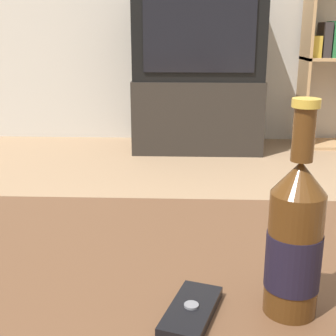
{
  "coord_description": "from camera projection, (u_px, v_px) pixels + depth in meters",
  "views": [
    {
      "loc": [
        0.14,
        -0.52,
        0.81
      ],
      "look_at": [
        0.1,
        0.31,
        0.56
      ],
      "focal_mm": 50.0,
      "sensor_mm": 36.0,
      "label": 1
    }
  ],
  "objects": [
    {
      "name": "beer_bottle",
      "position": [
        295.0,
        241.0,
        0.57
      ],
      "size": [
        0.07,
        0.07,
        0.27
      ],
      "color": "#47280F",
      "rests_on": "coffee_table"
    },
    {
      "name": "tv_stand",
      "position": [
        197.0,
        114.0,
        3.24
      ],
      "size": [
        0.86,
        0.5,
        0.48
      ],
      "color": "#28231E",
      "rests_on": "ground_plane"
    },
    {
      "name": "television",
      "position": [
        198.0,
        35.0,
        3.09
      ],
      "size": [
        0.84,
        0.48,
        0.58
      ],
      "color": "black",
      "rests_on": "tv_stand"
    },
    {
      "name": "bookshelf",
      "position": [
        334.0,
        55.0,
        3.2
      ],
      "size": [
        0.45,
        0.3,
        1.22
      ],
      "color": "tan",
      "rests_on": "ground_plane"
    },
    {
      "name": "cell_phone",
      "position": [
        191.0,
        311.0,
        0.59
      ],
      "size": [
        0.08,
        0.13,
        0.02
      ],
      "rotation": [
        0.0,
        0.0,
        -0.3
      ],
      "color": "black",
      "rests_on": "coffee_table"
    }
  ]
}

